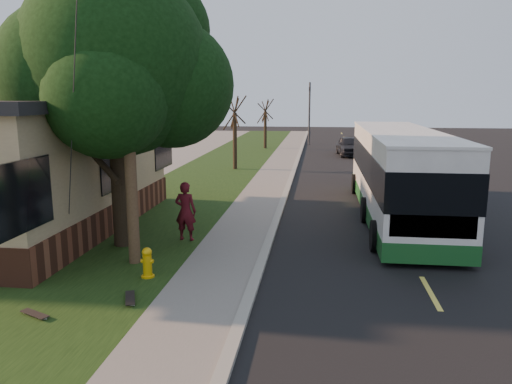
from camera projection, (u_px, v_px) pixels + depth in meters
ground at (255, 285)px, 11.73m from camera, size 120.00×120.00×0.00m
road at (379, 201)px, 20.97m from camera, size 8.00×80.00×0.01m
curb at (284, 197)px, 21.45m from camera, size 0.25×80.00×0.12m
sidewalk at (261, 197)px, 21.58m from camera, size 2.00×80.00×0.08m
grass_verge at (183, 195)px, 22.01m from camera, size 5.00×80.00×0.07m
fire_hydrant at (147, 263)px, 11.97m from camera, size 0.32×0.32×0.74m
utility_pole at (126, 85)px, 12.22m from camera, size 2.86×3.21×9.07m
leafy_tree at (118, 66)px, 13.83m from camera, size 6.30×6.00×7.80m
bare_tree_near at (235, 134)px, 29.28m from camera, size 1.38×1.21×4.31m
bare_tree_far at (265, 125)px, 40.93m from camera, size 1.38×1.21×4.03m
traffic_signal at (309, 109)px, 44.17m from camera, size 0.18×0.22×5.50m
transit_bus at (399, 171)px, 17.95m from camera, size 2.69×11.67×3.16m
skateboarder at (186, 211)px, 14.94m from camera, size 0.69×0.49×1.79m
skateboard_main at (130, 298)px, 10.64m from camera, size 0.47×0.80×0.07m
skateboard_spare at (35, 314)px, 9.88m from camera, size 0.72×0.46×0.07m
dumpster at (4, 220)px, 15.13m from camera, size 1.64×1.46×1.21m
distant_car at (350, 146)px, 36.62m from camera, size 2.07×4.33×1.43m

